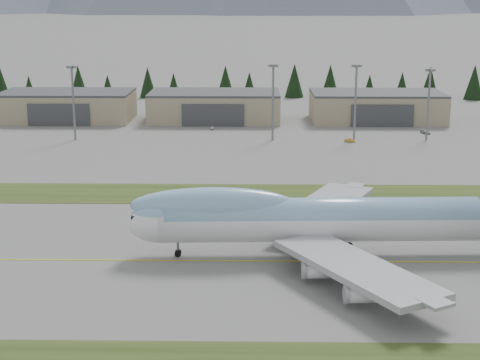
{
  "coord_description": "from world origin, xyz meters",
  "views": [
    {
      "loc": [
        -1.07,
        -121.21,
        45.01
      ],
      "look_at": [
        -3.53,
        26.55,
        8.0
      ],
      "focal_mm": 55.0,
      "sensor_mm": 36.0,
      "label": 1
    }
  ],
  "objects_px": {
    "hangar_right": "(376,107)",
    "hangar_left": "(67,106)",
    "boeing_747_freighter": "(323,219)",
    "service_vehicle_a": "(212,129)",
    "service_vehicle_c": "(425,134)",
    "service_vehicle_b": "(350,142)",
    "hangar_center": "(215,106)"
  },
  "relations": [
    {
      "from": "hangar_left",
      "to": "service_vehicle_a",
      "type": "height_order",
      "value": "hangar_left"
    },
    {
      "from": "hangar_right",
      "to": "service_vehicle_c",
      "type": "bearing_deg",
      "value": -64.27
    },
    {
      "from": "boeing_747_freighter",
      "to": "hangar_right",
      "type": "relative_size",
      "value": 1.63
    },
    {
      "from": "hangar_center",
      "to": "service_vehicle_a",
      "type": "distance_m",
      "value": 19.67
    },
    {
      "from": "hangar_center",
      "to": "service_vehicle_c",
      "type": "relative_size",
      "value": 10.78
    },
    {
      "from": "service_vehicle_b",
      "to": "service_vehicle_c",
      "type": "xyz_separation_m",
      "value": [
        27.35,
        15.19,
        0.0
      ]
    },
    {
      "from": "hangar_left",
      "to": "service_vehicle_a",
      "type": "distance_m",
      "value": 58.43
    },
    {
      "from": "service_vehicle_b",
      "to": "service_vehicle_c",
      "type": "bearing_deg",
      "value": -47.32
    },
    {
      "from": "boeing_747_freighter",
      "to": "hangar_right",
      "type": "height_order",
      "value": "boeing_747_freighter"
    },
    {
      "from": "hangar_center",
      "to": "service_vehicle_c",
      "type": "height_order",
      "value": "hangar_center"
    },
    {
      "from": "boeing_747_freighter",
      "to": "service_vehicle_b",
      "type": "relative_size",
      "value": 22.36
    },
    {
      "from": "service_vehicle_b",
      "to": "boeing_747_freighter",
      "type": "bearing_deg",
      "value": -176.34
    },
    {
      "from": "boeing_747_freighter",
      "to": "service_vehicle_c",
      "type": "distance_m",
      "value": 129.35
    },
    {
      "from": "hangar_right",
      "to": "service_vehicle_c",
      "type": "xyz_separation_m",
      "value": [
        12.45,
        -25.84,
        -5.39
      ]
    },
    {
      "from": "hangar_right",
      "to": "boeing_747_freighter",
      "type": "bearing_deg",
      "value": -102.86
    },
    {
      "from": "service_vehicle_a",
      "to": "service_vehicle_b",
      "type": "relative_size",
      "value": 0.91
    },
    {
      "from": "hangar_right",
      "to": "hangar_left",
      "type": "bearing_deg",
      "value": 180.0
    },
    {
      "from": "hangar_center",
      "to": "hangar_right",
      "type": "bearing_deg",
      "value": 0.0
    },
    {
      "from": "hangar_left",
      "to": "service_vehicle_c",
      "type": "height_order",
      "value": "hangar_left"
    },
    {
      "from": "hangar_left",
      "to": "service_vehicle_c",
      "type": "bearing_deg",
      "value": -11.46
    },
    {
      "from": "hangar_center",
      "to": "service_vehicle_a",
      "type": "bearing_deg",
      "value": -89.93
    },
    {
      "from": "service_vehicle_a",
      "to": "service_vehicle_c",
      "type": "xyz_separation_m",
      "value": [
        72.43,
        -6.92,
        0.0
      ]
    },
    {
      "from": "hangar_center",
      "to": "service_vehicle_c",
      "type": "xyz_separation_m",
      "value": [
        72.45,
        -25.84,
        -5.39
      ]
    },
    {
      "from": "hangar_right",
      "to": "service_vehicle_a",
      "type": "height_order",
      "value": "hangar_right"
    },
    {
      "from": "service_vehicle_a",
      "to": "service_vehicle_c",
      "type": "distance_m",
      "value": 72.76
    },
    {
      "from": "hangar_center",
      "to": "hangar_right",
      "type": "relative_size",
      "value": 1.0
    },
    {
      "from": "service_vehicle_a",
      "to": "service_vehicle_b",
      "type": "height_order",
      "value": "service_vehicle_b"
    },
    {
      "from": "hangar_left",
      "to": "service_vehicle_b",
      "type": "height_order",
      "value": "hangar_left"
    },
    {
      "from": "service_vehicle_a",
      "to": "service_vehicle_b",
      "type": "xyz_separation_m",
      "value": [
        45.08,
        -22.12,
        0.0
      ]
    },
    {
      "from": "boeing_747_freighter",
      "to": "service_vehicle_b",
      "type": "xyz_separation_m",
      "value": [
        18.56,
        105.55,
        -6.82
      ]
    },
    {
      "from": "service_vehicle_c",
      "to": "hangar_right",
      "type": "bearing_deg",
      "value": 96.64
    },
    {
      "from": "service_vehicle_a",
      "to": "service_vehicle_b",
      "type": "distance_m",
      "value": 50.21
    }
  ]
}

